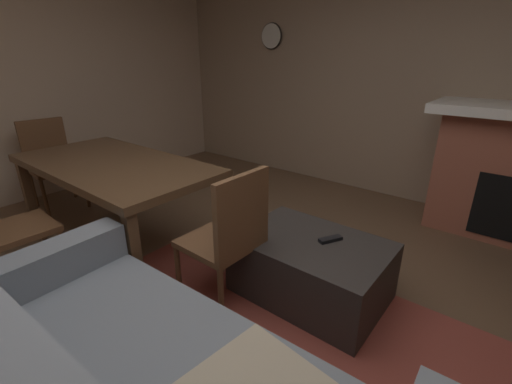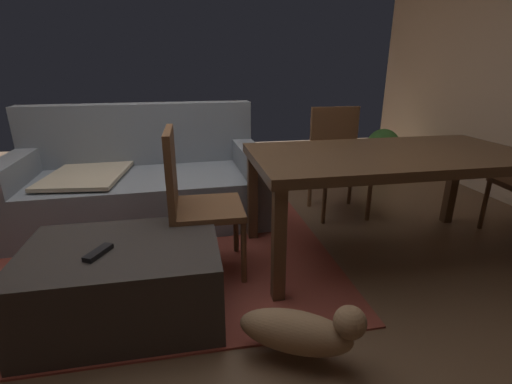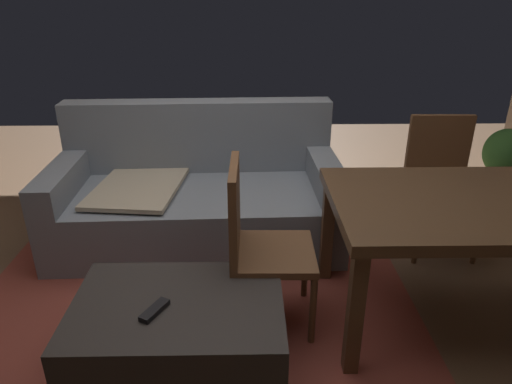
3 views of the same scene
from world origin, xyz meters
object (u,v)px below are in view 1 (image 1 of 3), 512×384
(dining_chair_west, at_px, (230,233))
(dining_chair_east, at_px, (51,159))
(ottoman_coffee_table, at_px, (311,268))
(small_dog, at_px, (259,219))
(tv_remote, at_px, (330,239))
(wall_clock, at_px, (272,36))
(dining_table, at_px, (114,170))

(dining_chair_west, relative_size, dining_chair_east, 1.00)
(ottoman_coffee_table, xyz_separation_m, small_dog, (0.81, -0.46, -0.05))
(ottoman_coffee_table, relative_size, small_dog, 1.75)
(ottoman_coffee_table, relative_size, tv_remote, 6.00)
(wall_clock, bearing_deg, dining_table, 96.78)
(ottoman_coffee_table, distance_m, dining_chair_west, 0.62)
(tv_remote, xyz_separation_m, dining_table, (1.75, 0.47, 0.23))
(dining_chair_west, distance_m, small_dog, 1.03)
(wall_clock, bearing_deg, dining_chair_west, 122.03)
(dining_table, distance_m, dining_chair_west, 1.31)
(tv_remote, xyz_separation_m, dining_chair_west, (0.45, 0.47, 0.09))
(tv_remote, height_order, small_dog, tv_remote)
(small_dog, bearing_deg, dining_chair_west, 117.42)
(small_dog, relative_size, wall_clock, 1.71)
(tv_remote, relative_size, dining_chair_west, 0.17)
(ottoman_coffee_table, bearing_deg, dining_chair_east, 7.49)
(dining_chair_west, xyz_separation_m, small_dog, (0.45, -0.86, -0.37))
(dining_chair_west, bearing_deg, ottoman_coffee_table, -132.14)
(dining_chair_west, distance_m, wall_clock, 3.28)
(ottoman_coffee_table, distance_m, dining_chair_east, 3.01)
(tv_remote, xyz_separation_m, wall_clock, (2.06, -2.09, 1.34))
(tv_remote, bearing_deg, dining_chair_west, 74.03)
(small_dog, bearing_deg, tv_remote, 156.66)
(ottoman_coffee_table, bearing_deg, tv_remote, -141.18)
(tv_remote, bearing_deg, wall_clock, -17.79)
(tv_remote, xyz_separation_m, dining_chair_east, (3.05, 0.46, 0.09))
(tv_remote, height_order, dining_table, dining_table)
(ottoman_coffee_table, xyz_separation_m, wall_clock, (1.97, -2.17, 1.56))
(ottoman_coffee_table, height_order, dining_chair_east, dining_chair_east)
(dining_chair_east, height_order, small_dog, dining_chair_east)
(tv_remote, relative_size, wall_clock, 0.50)
(small_dog, distance_m, wall_clock, 2.62)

